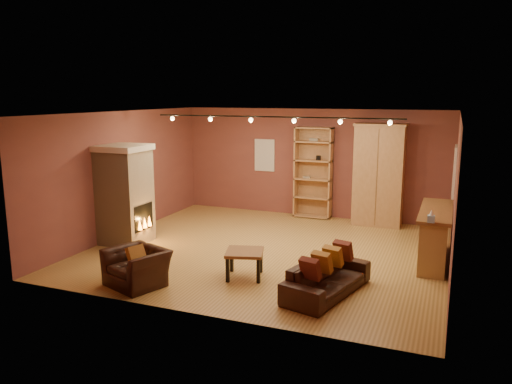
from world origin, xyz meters
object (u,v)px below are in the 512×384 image
at_px(armchair, 137,261).
at_px(bookcase, 314,172).
at_px(bar_counter, 435,235).
at_px(loveseat, 327,272).
at_px(fireplace, 125,194).
at_px(armoire, 379,175).
at_px(coffee_table, 245,255).

bearing_deg(armchair, bookcase, 95.67).
distance_m(bar_counter, loveseat, 2.76).
height_order(bookcase, armchair, bookcase).
bearing_deg(bar_counter, loveseat, -123.48).
height_order(bookcase, bar_counter, bookcase).
xyz_separation_m(fireplace, armoire, (4.82, 3.53, 0.19)).
relative_size(loveseat, armchair, 1.72).
xyz_separation_m(bar_counter, coffee_table, (-3.04, -2.11, -0.11)).
bearing_deg(bookcase, coffee_table, -89.33).
relative_size(bar_counter, loveseat, 1.13).
height_order(bar_counter, loveseat, bar_counter).
bearing_deg(armoire, coffee_table, -109.66).
bearing_deg(armchair, loveseat, 34.97).
distance_m(armchair, coffee_table, 1.84).
bearing_deg(armoire, fireplace, -143.75).
distance_m(armoire, bar_counter, 2.91).
xyz_separation_m(bookcase, armoire, (1.68, -0.19, 0.05)).
distance_m(bookcase, coffee_table, 4.80).
bearing_deg(armoire, armchair, -119.72).
bearing_deg(bar_counter, coffee_table, -145.25).
height_order(bar_counter, coffee_table, bar_counter).
distance_m(bookcase, armchair, 5.97).
distance_m(fireplace, armchair, 2.68).
relative_size(armoire, loveseat, 1.31).
height_order(fireplace, loveseat, fireplace).
distance_m(armoire, coffee_table, 4.89).
relative_size(fireplace, bar_counter, 0.99).
relative_size(bookcase, armchair, 2.13).
bearing_deg(armchair, armoire, 80.47).
bearing_deg(fireplace, armoire, 36.25).
xyz_separation_m(bookcase, bar_counter, (3.10, -2.62, -0.67)).
xyz_separation_m(fireplace, armchair, (1.66, -2.01, -0.64)).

